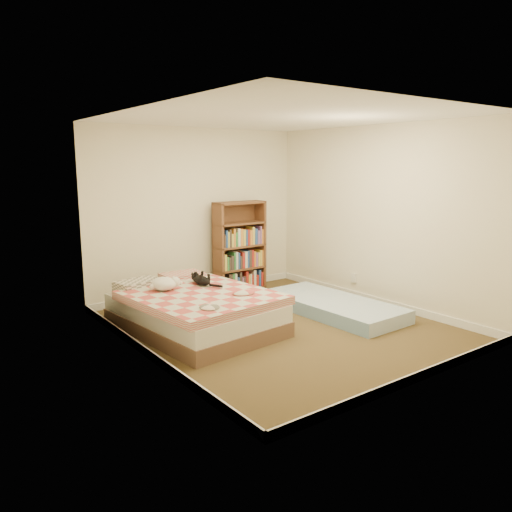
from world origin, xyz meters
TOP-DOWN VIEW (x-y plane):
  - room at (0.00, 0.00)m, footprint 3.51×4.01m
  - bed at (-0.90, 0.55)m, footprint 1.62×2.12m
  - bookshelf at (0.61, 1.79)m, footprint 0.85×0.29m
  - floor_mattress at (0.94, 0.04)m, footprint 0.95×2.00m
  - black_cat at (-0.67, 0.76)m, footprint 0.21×0.58m
  - white_dog at (-1.16, 0.76)m, footprint 0.39×0.41m

SIDE VIEW (x-z plane):
  - floor_mattress at x=0.94m, z-range 0.00..0.18m
  - bed at x=-0.90m, z-range -0.02..0.51m
  - bookshelf at x=0.61m, z-range -0.18..1.23m
  - black_cat at x=-0.67m, z-range 0.47..0.60m
  - white_dog at x=-1.16m, z-range 0.48..0.64m
  - room at x=0.00m, z-range -0.06..2.45m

